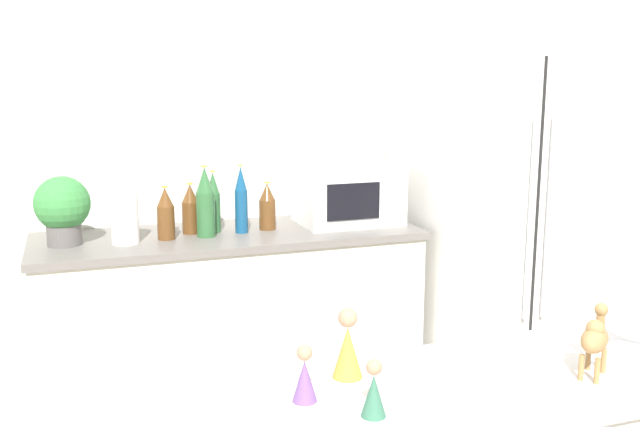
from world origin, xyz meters
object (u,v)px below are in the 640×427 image
(back_bottle_5, at_px, (166,214))
(potted_plant, at_px, (62,208))
(paper_towel_roll, at_px, (125,217))
(camel_figurine, at_px, (595,337))
(wise_man_figurine_purple, at_px, (348,348))
(wise_man_figurine_blue, at_px, (374,392))
(back_bottle_1, at_px, (191,209))
(back_bottle_3, at_px, (205,203))
(back_bottle_4, at_px, (213,203))
(back_bottle_0, at_px, (241,200))
(wise_man_figurine_crimson, at_px, (305,377))
(back_bottle_2, at_px, (267,207))
(refrigerator, at_px, (492,222))
(microwave, at_px, (348,195))

(back_bottle_5, bearing_deg, potted_plant, 174.97)
(paper_towel_roll, relative_size, camel_figurine, 1.46)
(wise_man_figurine_purple, bearing_deg, wise_man_figurine_blue, -95.89)
(back_bottle_1, height_order, back_bottle_3, back_bottle_3)
(back_bottle_1, relative_size, back_bottle_4, 0.82)
(back_bottle_0, distance_m, wise_man_figurine_blue, 1.95)
(potted_plant, relative_size, wise_man_figurine_crimson, 2.36)
(back_bottle_2, distance_m, camel_figurine, 1.97)
(paper_towel_roll, bearing_deg, refrigerator, -0.56)
(microwave, xyz_separation_m, wise_man_figurine_purple, (-0.71, -1.79, -0.03))
(refrigerator, relative_size, paper_towel_roll, 7.34)
(wise_man_figurine_crimson, bearing_deg, refrigerator, 47.75)
(refrigerator, distance_m, potted_plant, 2.11)
(microwave, relative_size, wise_man_figurine_blue, 3.88)
(back_bottle_5, bearing_deg, back_bottle_4, 19.10)
(paper_towel_roll, xyz_separation_m, wise_man_figurine_crimson, (0.24, -1.79, -0.03))
(paper_towel_roll, bearing_deg, back_bottle_1, 18.95)
(back_bottle_1, xyz_separation_m, back_bottle_3, (0.05, -0.09, 0.04))
(potted_plant, distance_m, back_bottle_0, 0.78)
(back_bottle_0, bearing_deg, wise_man_figurine_purple, -95.16)
(back_bottle_4, bearing_deg, wise_man_figurine_crimson, -95.17)
(back_bottle_2, height_order, back_bottle_5, back_bottle_5)
(back_bottle_0, relative_size, back_bottle_1, 1.34)
(back_bottle_2, height_order, back_bottle_3, back_bottle_3)
(microwave, height_order, back_bottle_5, microwave)
(back_bottle_3, distance_m, wise_man_figurine_crimson, 1.80)
(back_bottle_3, bearing_deg, camel_figurine, -73.64)
(microwave, xyz_separation_m, wise_man_figurine_crimson, (-0.84, -1.87, -0.05))
(potted_plant, relative_size, microwave, 0.63)
(paper_towel_roll, height_order, microwave, microwave)
(paper_towel_roll, distance_m, wise_man_figurine_blue, 1.93)
(back_bottle_5, bearing_deg, back_bottle_3, -1.41)
(back_bottle_4, distance_m, wise_man_figurine_purple, 1.80)
(microwave, distance_m, camel_figurine, 1.98)
(camel_figurine, xyz_separation_m, wise_man_figurine_crimson, (-0.67, 0.10, -0.04))
(back_bottle_1, bearing_deg, back_bottle_4, -3.39)
(back_bottle_1, distance_m, camel_figurine, 2.08)
(camel_figurine, bearing_deg, back_bottle_0, 101.30)
(wise_man_figurine_blue, bearing_deg, back_bottle_0, 84.76)
(refrigerator, relative_size, back_bottle_1, 7.33)
(potted_plant, relative_size, camel_figurine, 1.85)
(potted_plant, distance_m, microwave, 1.33)
(back_bottle_1, bearing_deg, wise_man_figurine_blue, -88.64)
(wise_man_figurine_purple, bearing_deg, back_bottle_2, 80.70)
(paper_towel_roll, xyz_separation_m, back_bottle_5, (0.18, 0.02, -0.00))
(back_bottle_3, distance_m, back_bottle_4, 0.10)
(back_bottle_3, distance_m, wise_man_figurine_blue, 1.91)
(refrigerator, bearing_deg, microwave, 172.05)
(refrigerator, xyz_separation_m, back_bottle_1, (-1.54, 0.12, 0.14))
(wise_man_figurine_crimson, relative_size, wise_man_figurine_purple, 0.76)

